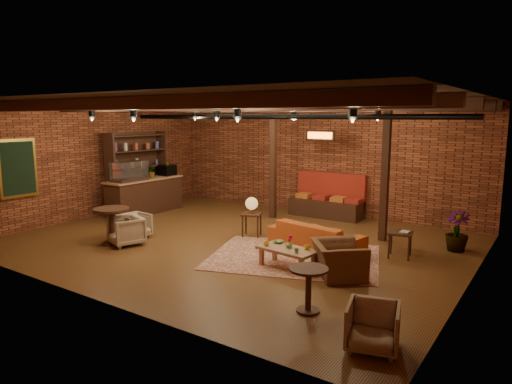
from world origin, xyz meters
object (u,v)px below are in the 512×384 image
Objects in this scene: sofa at (316,236)px; armchair_a at (134,225)px; armchair_far at (373,325)px; coffee_table at (287,250)px; round_table_left at (112,220)px; armchair_b at (126,230)px; round_table_right at (308,283)px; plant_tall at (460,191)px; armchair_right at (339,254)px; side_table_book at (400,234)px; side_table_lamp at (252,207)px.

sofa is 4.30m from armchair_a.
coffee_table is at bearing 125.03° from armchair_far.
round_table_left reaches higher than sofa.
armchair_b is 5.14m from round_table_right.
armchair_b is 1.04× the size of round_table_right.
plant_tall is (1.17, 4.55, 0.85)m from round_table_right.
armchair_b reaches higher than coffee_table.
side_table_book is at bearing -56.80° from armchair_right.
coffee_table is 2.46m from side_table_book.
sofa is 1.76× the size of coffee_table.
plant_tall is (1.42, 2.91, 0.87)m from armchair_right.
armchair_right is at bearing -116.08° from plant_tall.
armchair_a is (0.01, 0.64, -0.24)m from round_table_left.
sofa is at bearing 111.58° from armchair_far.
armchair_a is at bearing 53.05° from armchair_right.
side_table_lamp is 1.69× the size of side_table_book.
round_table_right is (1.26, -1.54, 0.10)m from coffee_table.
armchair_b is at bearing 59.18° from armchair_right.
armchair_right is (4.81, 0.75, 0.07)m from armchair_b.
side_table_lamp reaches higher than armchair_far.
armchair_b is at bearing -130.98° from side_table_lamp.
armchair_b is at bearing -154.67° from side_table_book.
side_table_book is at bearing 5.65° from side_table_lamp.
side_table_lamp is at bearing 4.51° from sofa.
side_table_book is at bearing 25.17° from round_table_left.
round_table_left is 1.46× the size of side_table_book.
armchair_a is 0.96× the size of round_table_right.
coffee_table is 1.77× the size of round_table_right.
side_table_lamp is 2.93m from armchair_b.
armchair_far is at bearing -24.25° from round_table_right.
side_table_lamp is at bearing -161.36° from plant_tall.
sofa reaches higher than side_table_book.
armchair_right is 3.36m from plant_tall.
side_table_lamp is at bearing 125.51° from armchair_far.
armchair_b is 1.24× the size of side_table_book.
side_table_lamp is 3.22m from round_table_left.
side_table_book is 0.84× the size of round_table_right.
plant_tall reaches higher than round_table_left.
armchair_far is (2.53, -3.46, 0.02)m from sofa.
sofa is 1.39m from coffee_table.
round_table_right is (1.36, -2.93, 0.14)m from sofa.
coffee_table is 4.19m from round_table_left.
plant_tall is at bearing 18.64° from side_table_lamp.
round_table_right reaches higher than coffee_table.
armchair_right reaches higher than side_table_book.
round_table_left is at bearing -154.83° from side_table_book.
round_table_right is (5.06, -0.89, 0.10)m from armchair_b.
side_table_lamp is 4.42m from round_table_right.
armchair_right reaches higher than armchair_a.
coffee_table is 2.11× the size of side_table_book.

